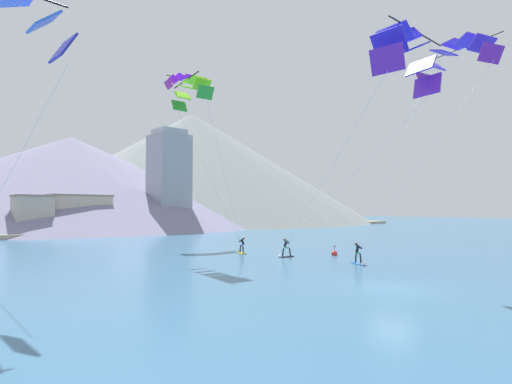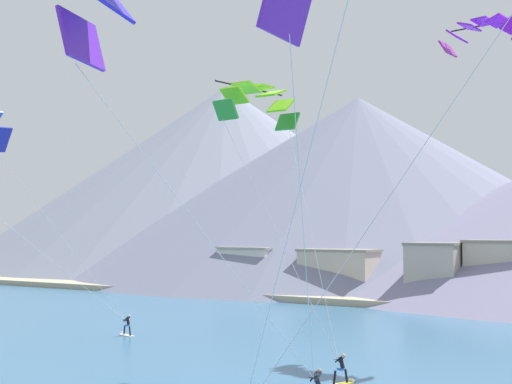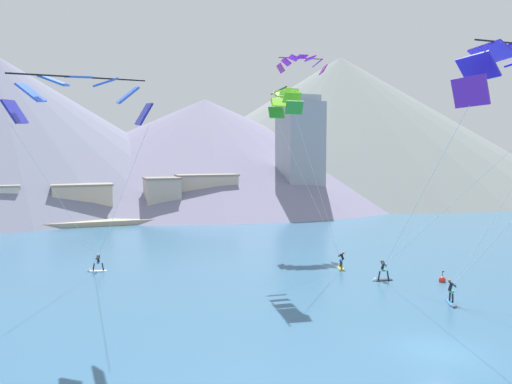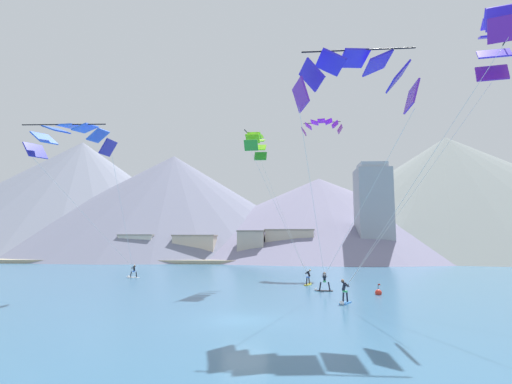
# 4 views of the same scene
# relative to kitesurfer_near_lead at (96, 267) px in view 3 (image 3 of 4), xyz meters

# --- Properties ---
(ground_plane) EXTENTS (400.00, 400.00, 0.00)m
(ground_plane) POSITION_rel_kitesurfer_near_lead_xyz_m (16.17, -25.10, -0.43)
(ground_plane) COLOR #336084
(kitesurfer_near_lead) EXTENTS (1.78, 0.89, 1.63)m
(kitesurfer_near_lead) POSITION_rel_kitesurfer_near_lead_xyz_m (0.00, 0.00, 0.00)
(kitesurfer_near_lead) COLOR white
(kitesurfer_near_lead) RESTS_ON ground
(kitesurfer_near_trail) EXTENTS (1.77, 0.72, 1.74)m
(kitesurfer_near_trail) POSITION_rel_kitesurfer_near_lead_xyz_m (21.90, -11.52, 0.10)
(kitesurfer_near_trail) COLOR black
(kitesurfer_near_trail) RESTS_ON ground
(kitesurfer_mid_center) EXTENTS (0.98, 1.77, 1.67)m
(kitesurfer_mid_center) POSITION_rel_kitesurfer_near_lead_xyz_m (21.02, -6.55, 0.03)
(kitesurfer_mid_center) COLOR yellow
(kitesurfer_mid_center) RESTS_ON ground
(kitesurfer_far_left) EXTENTS (1.19, 1.72, 1.80)m
(kitesurfer_far_left) POSITION_rel_kitesurfer_near_lead_xyz_m (22.72, -18.74, 0.11)
(kitesurfer_far_left) COLOR #337FDB
(kitesurfer_far_left) RESTS_ON ground
(parafoil_kite_near_lead) EXTENTS (8.52, 14.70, 14.04)m
(parafoil_kite_near_lead) POSITION_rel_kitesurfer_near_lead_xyz_m (-1.15, -13.52, 13.61)
(parafoil_kite_near_lead) COLOR #24259F
(parafoil_kite_near_trail) EXTENTS (8.21, 12.47, 15.62)m
(parafoil_kite_near_trail) POSITION_rel_kitesurfer_near_lead_xyz_m (23.27, -22.50, 15.02)
(parafoil_kite_near_trail) COLOR #6221B5
(parafoil_kite_mid_center) EXTENTS (6.27, 6.16, 14.61)m
(parafoil_kite_mid_center) POSITION_rel_kitesurfer_near_lead_xyz_m (15.60, -6.07, 14.55)
(parafoil_kite_mid_center) COLOR green
(parafoil_kite_distant_high_outer) EXTENTS (6.08, 2.67, 2.04)m
(parafoil_kite_distant_high_outer) POSITION_rel_kitesurfer_near_lead_xyz_m (24.19, 8.57, 20.76)
(parafoil_kite_distant_high_outer) COLOR #9B2596
(race_marker_buoy) EXTENTS (0.56, 0.56, 1.02)m
(race_marker_buoy) POSITION_rel_kitesurfer_near_lead_xyz_m (26.34, -13.63, -0.28)
(race_marker_buoy) COLOR red
(race_marker_buoy) RESTS_ON ground
(shoreline_strip) EXTENTS (180.00, 10.00, 0.70)m
(shoreline_strip) POSITION_rel_kitesurfer_near_lead_xyz_m (16.17, 32.73, -0.08)
(shoreline_strip) COLOR tan
(shoreline_strip) RESTS_ON ground
(shore_building_promenade_mid) EXTENTS (5.56, 5.08, 6.53)m
(shore_building_promenade_mid) POSITION_rel_kitesurfer_near_lead_xyz_m (11.87, 34.42, 2.84)
(shore_building_promenade_mid) COLOR #B7AD9E
(shore_building_promenade_mid) RESTS_ON ground
(shore_building_quay_east) EXTENTS (9.03, 4.90, 5.66)m
(shore_building_quay_east) POSITION_rel_kitesurfer_near_lead_xyz_m (-0.22, 35.95, 2.41)
(shore_building_quay_east) COLOR beige
(shore_building_quay_east) RESTS_ON ground
(shore_building_quay_west) EXTENTS (10.36, 4.33, 6.82)m
(shore_building_quay_west) POSITION_rel_kitesurfer_near_lead_xyz_m (19.78, 36.22, 2.99)
(shore_building_quay_west) COLOR beige
(shore_building_quay_west) RESTS_ON ground
(highrise_tower) EXTENTS (7.00, 7.00, 20.80)m
(highrise_tower) POSITION_rel_kitesurfer_near_lead_xyz_m (37.60, 37.06, 9.76)
(highrise_tower) COLOR #999EA8
(highrise_tower) RESTS_ON ground
(mountain_peak_west_ridge) EXTENTS (122.52, 122.52, 37.90)m
(mountain_peak_west_ridge) POSITION_rel_kitesurfer_near_lead_xyz_m (72.03, 82.66, 18.52)
(mountain_peak_west_ridge) COLOR gray
(mountain_peak_west_ridge) RESTS_ON ground
(mountain_peak_central_summit) EXTENTS (107.97, 107.97, 23.69)m
(mountain_peak_central_summit) POSITION_rel_kitesurfer_near_lead_xyz_m (29.88, 76.04, 11.42)
(mountain_peak_central_summit) COLOR gray
(mountain_peak_central_summit) RESTS_ON ground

